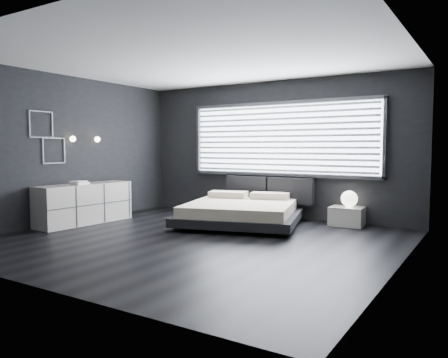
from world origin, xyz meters
The scene contains 12 objects.
room centered at (0.00, 0.00, 1.40)m, with size 6.04×6.00×2.80m.
window centered at (0.20, 2.70, 1.61)m, with size 4.14×0.09×1.52m.
headboard centered at (-0.04, 2.64, 0.57)m, with size 1.96×0.16×0.52m.
sconce_near centered at (-2.88, 0.05, 1.60)m, with size 0.18×0.11×0.11m.
sconce_far centered at (-2.88, 0.65, 1.60)m, with size 0.18×0.11×0.11m.
wall_art_upper centered at (-2.98, -0.55, 1.85)m, with size 0.01×0.48×0.48m.
wall_art_lower centered at (-2.98, -0.30, 1.38)m, with size 0.01×0.48×0.48m.
bed centered at (-0.05, 1.52, 0.25)m, with size 2.58×2.52×0.55m.
nightstand centered at (1.65, 2.50, 0.17)m, with size 0.60×0.50×0.35m, color silver.
orb_lamp centered at (1.68, 2.52, 0.50)m, with size 0.30×0.30×0.30m, color white.
dresser centered at (-2.65, 0.09, 0.38)m, with size 0.64×1.91×0.75m.
book_stack centered at (-2.63, -0.03, 0.78)m, with size 0.27×0.34×0.06m.
Camera 1 is at (3.94, -5.47, 1.44)m, focal length 35.00 mm.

